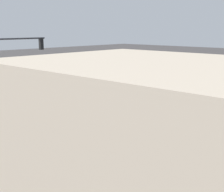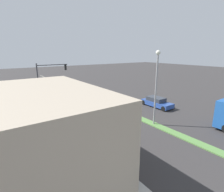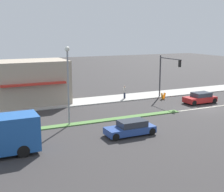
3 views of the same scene
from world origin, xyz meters
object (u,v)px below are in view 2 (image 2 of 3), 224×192
at_px(street_lamp, 156,79).
at_px(pedestrian, 44,105).
at_px(traffic_signal_main, 48,76).
at_px(warning_aframe_sign, 50,99).
at_px(coupe_blue, 157,102).
at_px(hatchback_red, 68,91).

distance_m(street_lamp, pedestrian, 13.69).
relative_size(street_lamp, pedestrian, 4.41).
distance_m(traffic_signal_main, warning_aframe_sign, 3.49).
height_order(pedestrian, coupe_blue, pedestrian).
height_order(street_lamp, warning_aframe_sign, street_lamp).
bearing_deg(street_lamp, hatchback_red, -82.93).
distance_m(pedestrian, hatchback_red, 9.68).
xyz_separation_m(traffic_signal_main, warning_aframe_sign, (0.01, 0.35, -3.47)).
distance_m(traffic_signal_main, pedestrian, 6.19).
distance_m(warning_aframe_sign, hatchback_red, 4.87).
xyz_separation_m(street_lamp, pedestrian, (8.28, -10.22, -3.78)).
relative_size(pedestrian, coupe_blue, 0.39).
relative_size(pedestrian, warning_aframe_sign, 2.00).
height_order(coupe_blue, hatchback_red, hatchback_red).
xyz_separation_m(traffic_signal_main, coupe_blue, (-11.12, 11.30, -3.28)).
bearing_deg(warning_aframe_sign, traffic_signal_main, -92.22).
distance_m(warning_aframe_sign, coupe_blue, 15.62).
xyz_separation_m(traffic_signal_main, hatchback_red, (-3.92, -2.50, -3.24)).
distance_m(street_lamp, warning_aframe_sign, 16.68).
height_order(pedestrian, warning_aframe_sign, pedestrian).
relative_size(street_lamp, coupe_blue, 1.70).
xyz_separation_m(street_lamp, coupe_blue, (-5.00, -3.94, -4.15)).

